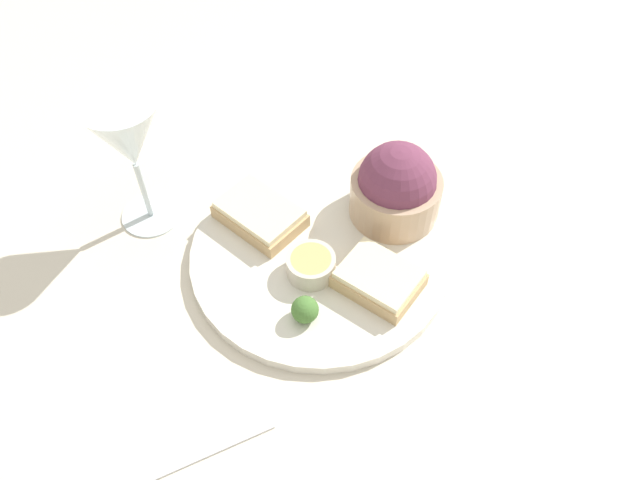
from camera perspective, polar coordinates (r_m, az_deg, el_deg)
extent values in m
plane|color=beige|center=(0.74, 0.00, -1.65)|extent=(4.00, 4.00, 0.00)
cylinder|color=silver|center=(0.74, 0.00, -1.32)|extent=(0.30, 0.30, 0.01)
cylinder|color=tan|center=(0.76, 6.87, 4.02)|extent=(0.11, 0.11, 0.05)
sphere|color=#6B334C|center=(0.74, 7.07, 5.43)|extent=(0.09, 0.09, 0.09)
cylinder|color=beige|center=(0.70, -0.83, -2.33)|extent=(0.06, 0.06, 0.03)
cylinder|color=tan|center=(0.69, -0.84, -1.88)|extent=(0.05, 0.05, 0.01)
cube|color=tan|center=(0.75, -5.69, 1.97)|extent=(0.11, 0.08, 0.02)
cube|color=beige|center=(0.74, -5.77, 2.62)|extent=(0.10, 0.08, 0.01)
cube|color=tan|center=(0.70, 5.38, -3.74)|extent=(0.09, 0.07, 0.02)
cube|color=beige|center=(0.69, 5.46, -3.11)|extent=(0.09, 0.07, 0.01)
cylinder|color=silver|center=(0.81, -15.14, 2.31)|extent=(0.07, 0.07, 0.01)
cylinder|color=silver|center=(0.78, -15.80, 4.46)|extent=(0.01, 0.01, 0.08)
cone|color=silver|center=(0.72, -17.27, 9.13)|extent=(0.09, 0.09, 0.09)
sphere|color=#477533|center=(0.67, -1.38, -6.38)|extent=(0.03, 0.03, 0.03)
cube|color=silver|center=(0.63, -11.77, -19.05)|extent=(0.10, 0.15, 0.01)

